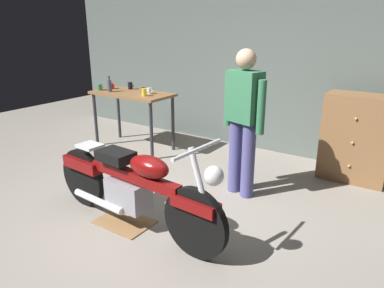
{
  "coord_description": "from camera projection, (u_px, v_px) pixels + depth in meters",
  "views": [
    {
      "loc": [
        2.08,
        -2.45,
        1.92
      ],
      "look_at": [
        -0.05,
        0.7,
        0.65
      ],
      "focal_mm": 33.95,
      "sensor_mm": 36.0,
      "label": 1
    }
  ],
  "objects": [
    {
      "name": "ground_plane",
      "position": [
        157.0,
        224.0,
        3.64
      ],
      "size": [
        12.0,
        12.0,
        0.0
      ],
      "primitive_type": "plane",
      "color": "gray"
    },
    {
      "name": "back_wall",
      "position": [
        275.0,
        50.0,
        5.35
      ],
      "size": [
        8.0,
        0.12,
        3.1
      ],
      "primitive_type": "cube",
      "color": "#56605B",
      "rests_on": "ground_plane"
    },
    {
      "name": "workbench",
      "position": [
        132.0,
        100.0,
        5.67
      ],
      "size": [
        1.3,
        0.64,
        0.9
      ],
      "color": "brown",
      "rests_on": "ground_plane"
    },
    {
      "name": "motorcycle",
      "position": [
        132.0,
        185.0,
        3.46
      ],
      "size": [
        2.19,
        0.6,
        1.0
      ],
      "rotation": [
        0.0,
        0.0,
        -0.07
      ],
      "color": "black",
      "rests_on": "ground_plane"
    },
    {
      "name": "person_standing",
      "position": [
        243.0,
        117.0,
        4.03
      ],
      "size": [
        0.55,
        0.31,
        1.67
      ],
      "rotation": [
        0.0,
        0.0,
        2.87
      ],
      "color": "#4F4E8B",
      "rests_on": "ground_plane"
    },
    {
      "name": "wooden_dresser",
      "position": [
        356.0,
        138.0,
        4.55
      ],
      "size": [
        0.8,
        0.47,
        1.1
      ],
      "color": "brown",
      "rests_on": "ground_plane"
    },
    {
      "name": "drip_tray",
      "position": [
        125.0,
        222.0,
        3.68
      ],
      "size": [
        0.56,
        0.4,
        0.01
      ],
      "primitive_type": "cube",
      "color": "olive",
      "rests_on": "ground_plane"
    },
    {
      "name": "mug_yellow_tall",
      "position": [
        144.0,
        92.0,
        5.34
      ],
      "size": [
        0.11,
        0.07,
        0.11
      ],
      "color": "yellow",
      "rests_on": "workbench"
    },
    {
      "name": "mug_brown_stoneware",
      "position": [
        142.0,
        90.0,
        5.6
      ],
      "size": [
        0.11,
        0.08,
        0.09
      ],
      "color": "brown",
      "rests_on": "workbench"
    },
    {
      "name": "mug_green_speckled",
      "position": [
        100.0,
        87.0,
        5.8
      ],
      "size": [
        0.12,
        0.08,
        0.1
      ],
      "color": "#3D7F4C",
      "rests_on": "workbench"
    },
    {
      "name": "mug_white_ceramic",
      "position": [
        149.0,
        91.0,
        5.5
      ],
      "size": [
        0.11,
        0.07,
        0.09
      ],
      "color": "white",
      "rests_on": "workbench"
    },
    {
      "name": "mug_black_matte",
      "position": [
        130.0,
        86.0,
        5.89
      ],
      "size": [
        0.11,
        0.07,
        0.11
      ],
      "color": "black",
      "rests_on": "workbench"
    },
    {
      "name": "mug_red_diner",
      "position": [
        112.0,
        86.0,
        5.93
      ],
      "size": [
        0.11,
        0.08,
        0.09
      ],
      "color": "red",
      "rests_on": "workbench"
    },
    {
      "name": "bottle",
      "position": [
        110.0,
        86.0,
        5.66
      ],
      "size": [
        0.06,
        0.06,
        0.24
      ],
      "color": "#3F4C59",
      "rests_on": "workbench"
    }
  ]
}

